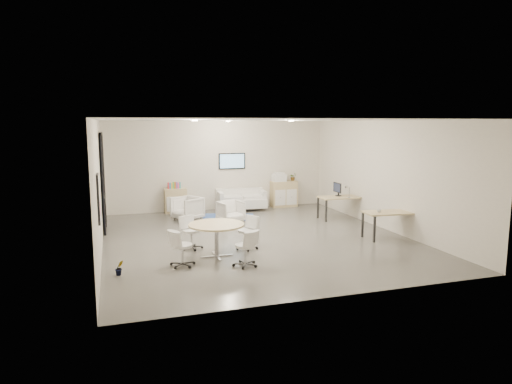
{
  "coord_description": "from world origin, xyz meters",
  "views": [
    {
      "loc": [
        -3.68,
        -11.59,
        3.12
      ],
      "look_at": [
        0.13,
        0.4,
        1.21
      ],
      "focal_mm": 32.0,
      "sensor_mm": 36.0,
      "label": 1
    }
  ],
  "objects_px": {
    "loveseat": "(241,200)",
    "desk_front": "(390,214)",
    "sideboard_right": "(284,194)",
    "sideboard_left": "(176,201)",
    "armchair_left": "(187,207)",
    "armchair_right": "(231,210)",
    "desk_rear": "(340,199)",
    "round_table": "(216,227)"
  },
  "relations": [
    {
      "from": "loveseat",
      "to": "desk_front",
      "type": "relative_size",
      "value": 1.23
    },
    {
      "from": "sideboard_right",
      "to": "loveseat",
      "type": "bearing_deg",
      "value": -174.11
    },
    {
      "from": "sideboard_left",
      "to": "armchair_left",
      "type": "distance_m",
      "value": 1.32
    },
    {
      "from": "loveseat",
      "to": "armchair_right",
      "type": "bearing_deg",
      "value": -111.11
    },
    {
      "from": "sideboard_left",
      "to": "desk_rear",
      "type": "relative_size",
      "value": 0.6
    },
    {
      "from": "sideboard_left",
      "to": "round_table",
      "type": "relative_size",
      "value": 0.66
    },
    {
      "from": "desk_rear",
      "to": "desk_front",
      "type": "relative_size",
      "value": 0.99
    },
    {
      "from": "sideboard_left",
      "to": "desk_front",
      "type": "height_order",
      "value": "sideboard_left"
    },
    {
      "from": "round_table",
      "to": "sideboard_left",
      "type": "bearing_deg",
      "value": 91.87
    },
    {
      "from": "sideboard_right",
      "to": "desk_front",
      "type": "bearing_deg",
      "value": -78.89
    },
    {
      "from": "loveseat",
      "to": "armchair_right",
      "type": "xyz_separation_m",
      "value": [
        -0.86,
        -1.82,
        0.02
      ]
    },
    {
      "from": "loveseat",
      "to": "desk_rear",
      "type": "relative_size",
      "value": 1.24
    },
    {
      "from": "loveseat",
      "to": "armchair_left",
      "type": "xyz_separation_m",
      "value": [
        -2.13,
        -1.1,
        0.06
      ]
    },
    {
      "from": "loveseat",
      "to": "armchair_left",
      "type": "relative_size",
      "value": 2.15
    },
    {
      "from": "armchair_left",
      "to": "round_table",
      "type": "bearing_deg",
      "value": -29.18
    },
    {
      "from": "armchair_right",
      "to": "sideboard_right",
      "type": "bearing_deg",
      "value": 23.88
    },
    {
      "from": "sideboard_left",
      "to": "round_table",
      "type": "distance_m",
      "value": 5.68
    },
    {
      "from": "loveseat",
      "to": "armchair_left",
      "type": "bearing_deg",
      "value": -148.58
    },
    {
      "from": "desk_front",
      "to": "desk_rear",
      "type": "bearing_deg",
      "value": 97.23
    },
    {
      "from": "armchair_right",
      "to": "desk_rear",
      "type": "bearing_deg",
      "value": -24.09
    },
    {
      "from": "sideboard_right",
      "to": "desk_front",
      "type": "distance_m",
      "value": 5.41
    },
    {
      "from": "desk_front",
      "to": "loveseat",
      "type": "bearing_deg",
      "value": 123.93
    },
    {
      "from": "armchair_left",
      "to": "desk_front",
      "type": "xyz_separation_m",
      "value": [
        4.89,
        -4.04,
        0.24
      ]
    },
    {
      "from": "loveseat",
      "to": "sideboard_left",
      "type": "bearing_deg",
      "value": 178.98
    },
    {
      "from": "loveseat",
      "to": "round_table",
      "type": "height_order",
      "value": "round_table"
    },
    {
      "from": "desk_rear",
      "to": "round_table",
      "type": "distance_m",
      "value": 5.69
    },
    {
      "from": "sideboard_left",
      "to": "armchair_left",
      "type": "xyz_separation_m",
      "value": [
        0.2,
        -1.31,
        -0.01
      ]
    },
    {
      "from": "armchair_left",
      "to": "armchair_right",
      "type": "height_order",
      "value": "armchair_left"
    },
    {
      "from": "sideboard_left",
      "to": "loveseat",
      "type": "bearing_deg",
      "value": -5.22
    },
    {
      "from": "armchair_left",
      "to": "desk_rear",
      "type": "bearing_deg",
      "value": 45.17
    },
    {
      "from": "loveseat",
      "to": "sideboard_right",
      "type": "bearing_deg",
      "value": 10.09
    },
    {
      "from": "round_table",
      "to": "desk_rear",
      "type": "bearing_deg",
      "value": 31.85
    },
    {
      "from": "armchair_right",
      "to": "round_table",
      "type": "xyz_separation_m",
      "value": [
        -1.28,
        -3.64,
        0.34
      ]
    },
    {
      "from": "sideboard_left",
      "to": "sideboard_right",
      "type": "relative_size",
      "value": 0.89
    },
    {
      "from": "armchair_right",
      "to": "desk_front",
      "type": "height_order",
      "value": "armchair_right"
    },
    {
      "from": "sideboard_right",
      "to": "loveseat",
      "type": "distance_m",
      "value": 1.73
    },
    {
      "from": "desk_front",
      "to": "armchair_right",
      "type": "bearing_deg",
      "value": 143.24
    },
    {
      "from": "armchair_right",
      "to": "desk_rear",
      "type": "height_order",
      "value": "desk_rear"
    },
    {
      "from": "loveseat",
      "to": "desk_front",
      "type": "height_order",
      "value": "loveseat"
    },
    {
      "from": "desk_rear",
      "to": "round_table",
      "type": "xyz_separation_m",
      "value": [
        -4.83,
        -3.0,
        0.05
      ]
    },
    {
      "from": "round_table",
      "to": "desk_front",
      "type": "bearing_deg",
      "value": 3.82
    },
    {
      "from": "armchair_right",
      "to": "desk_front",
      "type": "relative_size",
      "value": 0.51
    }
  ]
}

